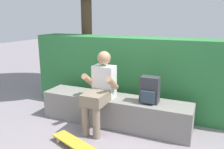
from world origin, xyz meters
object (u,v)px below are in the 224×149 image
at_px(skateboard_near_person, 75,143).
at_px(bench_main, 114,110).
at_px(backpack_on_bench, 150,90).
at_px(person_skater, 100,88).

bearing_deg(skateboard_near_person, bench_main, 77.91).
relative_size(bench_main, skateboard_near_person, 3.00).
relative_size(bench_main, backpack_on_bench, 6.15).
xyz_separation_m(bench_main, person_skater, (-0.14, -0.22, 0.43)).
distance_m(bench_main, skateboard_near_person, 0.93).
xyz_separation_m(skateboard_near_person, backpack_on_bench, (0.77, 0.89, 0.58)).
relative_size(person_skater, skateboard_near_person, 1.48).
height_order(bench_main, person_skater, person_skater).
relative_size(person_skater, backpack_on_bench, 3.04).
distance_m(skateboard_near_person, backpack_on_bench, 1.31).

